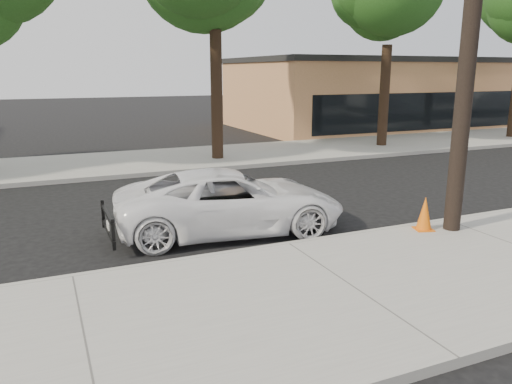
# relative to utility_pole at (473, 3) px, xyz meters

# --- Properties ---
(ground) EXTENTS (120.00, 120.00, 0.00)m
(ground) POSITION_rel_utility_pole_xyz_m (-3.60, 2.70, -4.70)
(ground) COLOR black
(ground) RESTS_ON ground
(near_sidewalk) EXTENTS (90.00, 4.40, 0.15)m
(near_sidewalk) POSITION_rel_utility_pole_xyz_m (-3.60, -1.60, -4.62)
(near_sidewalk) COLOR gray
(near_sidewalk) RESTS_ON ground
(far_sidewalk) EXTENTS (90.00, 5.00, 0.15)m
(far_sidewalk) POSITION_rel_utility_pole_xyz_m (-3.60, 11.20, -4.62)
(far_sidewalk) COLOR gray
(far_sidewalk) RESTS_ON ground
(curb_near) EXTENTS (90.00, 0.12, 0.16)m
(curb_near) POSITION_rel_utility_pole_xyz_m (-3.60, 0.60, -4.62)
(curb_near) COLOR #9E9B93
(curb_near) RESTS_ON ground
(building_main) EXTENTS (18.00, 10.00, 4.00)m
(building_main) POSITION_rel_utility_pole_xyz_m (12.40, 18.70, -2.70)
(building_main) COLOR #B47B4B
(building_main) RESTS_ON ground
(utility_pole) EXTENTS (1.40, 0.34, 9.00)m
(utility_pole) POSITION_rel_utility_pole_xyz_m (0.00, 0.00, 0.00)
(utility_pole) COLOR black
(utility_pole) RESTS_ON near_sidewalk
(tree_d) EXTENTS (4.50, 4.35, 8.75)m
(tree_d) POSITION_rel_utility_pole_xyz_m (6.60, 10.65, 1.67)
(tree_d) COLOR black
(tree_d) RESTS_ON far_sidewalk
(police_cruiser) EXTENTS (5.18, 2.90, 1.37)m
(police_cruiser) POSITION_rel_utility_pole_xyz_m (-4.21, 2.16, -4.01)
(police_cruiser) COLOR white
(police_cruiser) RESTS_ON ground
(traffic_cone) EXTENTS (0.46, 0.46, 0.72)m
(traffic_cone) POSITION_rel_utility_pole_xyz_m (-0.58, 0.20, -4.20)
(traffic_cone) COLOR orange
(traffic_cone) RESTS_ON near_sidewalk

